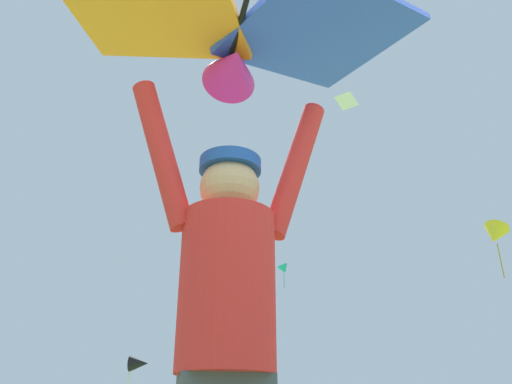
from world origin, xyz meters
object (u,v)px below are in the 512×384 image
(marker_flag, at_px, (137,371))
(kite_flyer_person, at_px, (226,338))
(distant_kite_red_far_center, at_px, (217,217))
(distant_kite_white_mid_right, at_px, (347,101))
(distant_kite_teal_mid_left, at_px, (284,269))
(distant_kite_yellow_high_right, at_px, (495,235))
(held_stunt_kite, at_px, (236,33))

(marker_flag, bearing_deg, kite_flyer_person, -71.26)
(distant_kite_red_far_center, distance_m, marker_flag, 30.42)
(distant_kite_white_mid_right, height_order, distant_kite_teal_mid_left, distant_kite_white_mid_right)
(distant_kite_white_mid_right, xyz_separation_m, distant_kite_teal_mid_left, (-3.16, 14.86, -3.40))
(marker_flag, bearing_deg, distant_kite_teal_mid_left, 85.65)
(distant_kite_yellow_high_right, bearing_deg, kite_flyer_person, -116.20)
(held_stunt_kite, height_order, distant_kite_yellow_high_right, distant_kite_yellow_high_right)
(distant_kite_white_mid_right, distance_m, distant_kite_teal_mid_left, 15.57)
(distant_kite_white_mid_right, relative_size, distant_kite_red_far_center, 0.64)
(held_stunt_kite, height_order, distant_kite_teal_mid_left, distant_kite_teal_mid_left)
(distant_kite_white_mid_right, relative_size, distant_kite_teal_mid_left, 0.54)
(distant_kite_teal_mid_left, xyz_separation_m, distant_kite_yellow_high_right, (6.64, -19.12, -4.70))
(kite_flyer_person, relative_size, distant_kite_teal_mid_left, 1.06)
(distant_kite_teal_mid_left, distance_m, distant_kite_yellow_high_right, 20.78)
(distant_kite_teal_mid_left, height_order, marker_flag, distant_kite_teal_mid_left)
(held_stunt_kite, xyz_separation_m, distant_kite_red_far_center, (-4.98, 33.28, 12.87))
(held_stunt_kite, distance_m, distant_kite_white_mid_right, 21.52)
(kite_flyer_person, relative_size, held_stunt_kite, 1.17)
(distant_kite_red_far_center, bearing_deg, held_stunt_kite, -81.49)
(distant_kite_white_mid_right, xyz_separation_m, distant_kite_yellow_high_right, (3.48, -4.26, -8.10))
(kite_flyer_person, height_order, held_stunt_kite, held_stunt_kite)
(held_stunt_kite, height_order, distant_kite_white_mid_right, distant_kite_white_mid_right)
(distant_kite_yellow_high_right, bearing_deg, distant_kite_red_far_center, 120.01)
(kite_flyer_person, height_order, distant_kite_yellow_high_right, distant_kite_yellow_high_right)
(distant_kite_red_far_center, xyz_separation_m, distant_kite_yellow_high_right, (11.50, -19.91, -9.01))
(distant_kite_teal_mid_left, relative_size, marker_flag, 1.08)
(distant_kite_red_far_center, bearing_deg, distant_kite_white_mid_right, -62.85)
(kite_flyer_person, relative_size, distant_kite_red_far_center, 1.26)
(distant_kite_teal_mid_left, bearing_deg, distant_kite_white_mid_right, -78.00)
(distant_kite_white_mid_right, bearing_deg, kite_flyer_person, -99.91)
(held_stunt_kite, bearing_deg, marker_flag, 108.72)
(distant_kite_red_far_center, bearing_deg, kite_flyer_person, -81.51)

